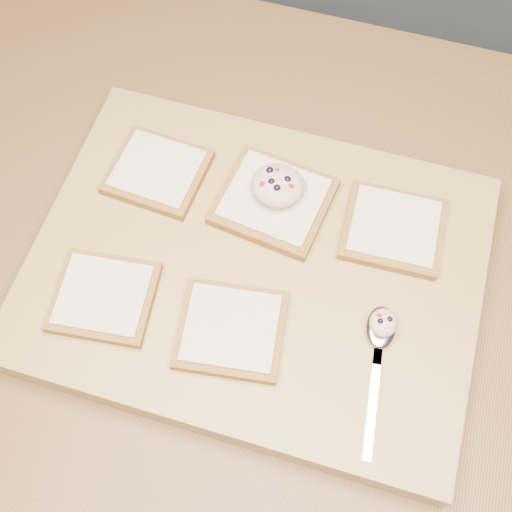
{
  "coord_description": "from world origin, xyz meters",
  "views": [
    {
      "loc": [
        -0.08,
        -0.37,
        1.62
      ],
      "look_at": [
        -0.18,
        -0.06,
        0.96
      ],
      "focal_mm": 45.0,
      "sensor_mm": 36.0,
      "label": 1
    }
  ],
  "objects_px": {
    "spoon": "(380,338)",
    "bread_far_center": "(274,201)",
    "tuna_salad_dollop": "(277,185)",
    "cutting_board": "(256,271)"
  },
  "relations": [
    {
      "from": "tuna_salad_dollop",
      "to": "spoon",
      "type": "bearing_deg",
      "value": -41.81
    },
    {
      "from": "tuna_salad_dollop",
      "to": "spoon",
      "type": "height_order",
      "value": "tuna_salad_dollop"
    },
    {
      "from": "bread_far_center",
      "to": "cutting_board",
      "type": "bearing_deg",
      "value": -88.61
    },
    {
      "from": "bread_far_center",
      "to": "tuna_salad_dollop",
      "type": "distance_m",
      "value": 0.03
    },
    {
      "from": "bread_far_center",
      "to": "tuna_salad_dollop",
      "type": "xyz_separation_m",
      "value": [
        0.0,
        0.01,
        0.02
      ]
    },
    {
      "from": "spoon",
      "to": "bread_far_center",
      "type": "bearing_deg",
      "value": 140.01
    },
    {
      "from": "bread_far_center",
      "to": "spoon",
      "type": "distance_m",
      "value": 0.21
    },
    {
      "from": "tuna_salad_dollop",
      "to": "spoon",
      "type": "distance_m",
      "value": 0.21
    },
    {
      "from": "cutting_board",
      "to": "bread_far_center",
      "type": "height_order",
      "value": "bread_far_center"
    },
    {
      "from": "tuna_salad_dollop",
      "to": "bread_far_center",
      "type": "bearing_deg",
      "value": -102.89
    }
  ]
}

